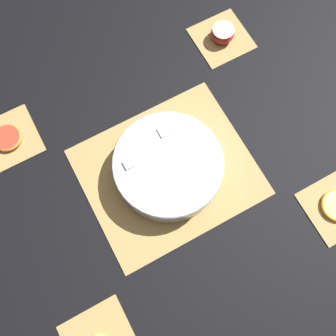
% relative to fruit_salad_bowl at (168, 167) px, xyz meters
% --- Properties ---
extents(ground_plane, '(6.00, 6.00, 0.00)m').
position_rel_fruit_salad_bowl_xyz_m(ground_plane, '(-0.00, -0.00, -0.05)').
color(ground_plane, black).
extents(bamboo_mat_center, '(0.43, 0.36, 0.01)m').
position_rel_fruit_salad_bowl_xyz_m(bamboo_mat_center, '(-0.00, -0.00, -0.05)').
color(bamboo_mat_center, '#A8844C').
rests_on(bamboo_mat_center, ground_plane).
extents(coaster_mat_near_left, '(0.15, 0.15, 0.01)m').
position_rel_fruit_salad_bowl_xyz_m(coaster_mat_near_left, '(-0.33, -0.28, -0.05)').
color(coaster_mat_near_left, '#A8844C').
rests_on(coaster_mat_near_left, ground_plane).
extents(coaster_mat_near_right, '(0.15, 0.15, 0.01)m').
position_rel_fruit_salad_bowl_xyz_m(coaster_mat_near_right, '(0.33, -0.28, -0.05)').
color(coaster_mat_near_right, '#A8844C').
rests_on(coaster_mat_near_right, ground_plane).
extents(coaster_mat_far_left, '(0.15, 0.15, 0.01)m').
position_rel_fruit_salad_bowl_xyz_m(coaster_mat_far_left, '(-0.33, 0.28, -0.05)').
color(coaster_mat_far_left, '#A8844C').
rests_on(coaster_mat_far_left, ground_plane).
extents(fruit_salad_bowl, '(0.27, 0.27, 0.08)m').
position_rel_fruit_salad_bowl_xyz_m(fruit_salad_bowl, '(0.00, 0.00, 0.00)').
color(fruit_salad_bowl, silver).
rests_on(fruit_salad_bowl, bamboo_mat_center).
extents(apple_half, '(0.07, 0.07, 0.04)m').
position_rel_fruit_salad_bowl_xyz_m(apple_half, '(-0.33, -0.28, -0.02)').
color(apple_half, '#B72D23').
rests_on(apple_half, coaster_mat_near_left).
extents(grapefruit_slice, '(0.08, 0.08, 0.01)m').
position_rel_fruit_salad_bowl_xyz_m(grapefruit_slice, '(0.33, -0.28, -0.04)').
color(grapefruit_slice, red).
rests_on(grapefruit_slice, coaster_mat_near_right).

